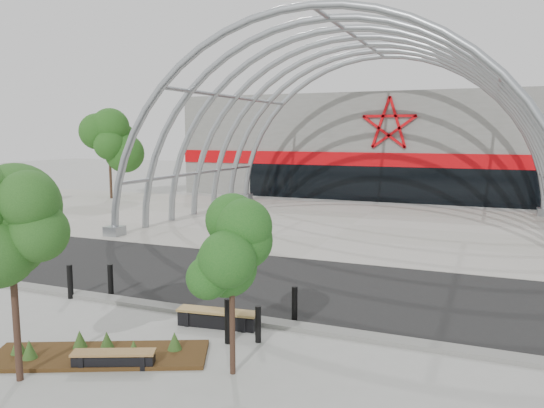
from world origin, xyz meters
name	(u,v)px	position (x,y,z in m)	size (l,w,h in m)	color
ground	(217,313)	(0.00, 0.00, 0.00)	(140.00, 140.00, 0.00)	#9C9C96
road	(266,281)	(0.00, 3.50, 0.01)	(140.00, 7.00, 0.02)	black
forecourt	(352,225)	(0.00, 15.50, 0.02)	(60.00, 17.00, 0.04)	#A9A599
kerb	(213,314)	(0.00, -0.25, 0.06)	(60.00, 0.50, 0.12)	slate
arena_building	(405,145)	(0.00, 33.45, 3.99)	(34.00, 15.24, 8.00)	slate
vault_canopy	(352,225)	(0.00, 15.50, 0.02)	(20.80, 15.80, 20.36)	#979DA1
planting_bed	(97,352)	(-1.11, -3.61, 0.12)	(4.95, 3.32, 0.51)	#31220B
street_tree_0	(10,231)	(-1.81, -5.11, 3.11)	(1.90, 1.90, 4.33)	#311B17
street_tree_1	(232,257)	(2.08, -3.17, 2.50)	(1.47, 1.47, 3.48)	black
bench_0	(114,360)	(-0.40, -3.91, 0.18)	(1.77, 1.07, 0.37)	black
bench_1	(217,319)	(0.49, -0.90, 0.22)	(2.18, 0.74, 0.45)	black
bollard_0	(70,282)	(-4.80, -0.49, 0.52)	(0.17, 0.17, 1.05)	black
bollard_1	(111,281)	(-3.76, 0.10, 0.51)	(0.16, 0.16, 1.02)	black
bollard_2	(258,324)	(1.89, -1.43, 0.45)	(0.14, 0.14, 0.90)	black
bollard_3	(228,321)	(1.25, -1.76, 0.55)	(0.18, 0.18, 1.10)	black
bollard_4	(295,304)	(2.22, 0.22, 0.48)	(0.16, 0.16, 0.97)	black
bg_tree_0	(109,138)	(-20.00, 20.00, 4.64)	(3.00, 3.00, 6.45)	#311E14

